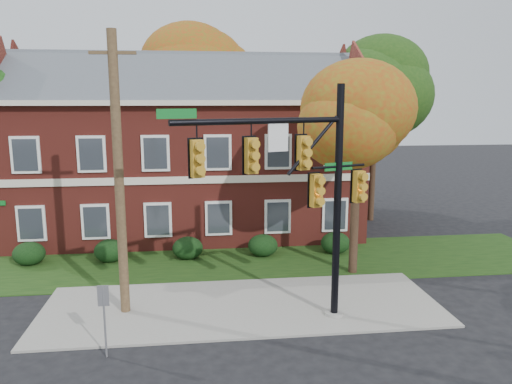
{
  "coord_description": "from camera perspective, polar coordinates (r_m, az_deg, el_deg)",
  "views": [
    {
      "loc": [
        -1.52,
        -15.63,
        7.3
      ],
      "look_at": [
        0.73,
        3.0,
        3.79
      ],
      "focal_mm": 35.0,
      "sensor_mm": 36.0,
      "label": 1
    }
  ],
  "objects": [
    {
      "name": "grass_strip",
      "position": [
        22.87,
        -2.74,
        -7.96
      ],
      "size": [
        30.0,
        6.0,
        0.04
      ],
      "primitive_type": "cube",
      "color": "#193811",
      "rests_on": "ground"
    },
    {
      "name": "traffic_signal",
      "position": [
        15.53,
        5.18,
        1.38
      ],
      "size": [
        6.64,
        2.46,
        7.77
      ],
      "rotation": [
        0.0,
        0.0,
        0.33
      ],
      "color": "gray",
      "rests_on": "ground"
    },
    {
      "name": "hedge_far_left",
      "position": [
        24.51,
        -24.51,
        -6.43
      ],
      "size": [
        1.4,
        1.26,
        1.05
      ],
      "primitive_type": "ellipsoid",
      "color": "black",
      "rests_on": "ground"
    },
    {
      "name": "hedge_right",
      "position": [
        23.53,
        0.79,
        -6.13
      ],
      "size": [
        1.4,
        1.26,
        1.05
      ],
      "primitive_type": "ellipsoid",
      "color": "black",
      "rests_on": "ground"
    },
    {
      "name": "hedge_far_right",
      "position": [
        24.23,
        9.06,
        -5.77
      ],
      "size": [
        1.4,
        1.26,
        1.05
      ],
      "primitive_type": "ellipsoid",
      "color": "black",
      "rests_on": "ground"
    },
    {
      "name": "apartment_building",
      "position": [
        27.69,
        -7.89,
        5.71
      ],
      "size": [
        18.8,
        8.8,
        9.74
      ],
      "color": "maroon",
      "rests_on": "ground"
    },
    {
      "name": "sign_post",
      "position": [
        15.07,
        -16.99,
        -12.65
      ],
      "size": [
        0.31,
        0.06,
        2.16
      ],
      "rotation": [
        0.0,
        0.0,
        0.02
      ],
      "color": "slate",
      "rests_on": "ground"
    },
    {
      "name": "utility_pole",
      "position": [
        17.01,
        -15.41,
        1.77
      ],
      "size": [
        1.47,
        0.32,
        9.46
      ],
      "rotation": [
        0.0,
        0.0,
        -0.03
      ],
      "color": "#483321",
      "rests_on": "ground"
    },
    {
      "name": "hedge_left",
      "position": [
        23.67,
        -16.37,
        -6.47
      ],
      "size": [
        1.4,
        1.26,
        1.05
      ],
      "primitive_type": "ellipsoid",
      "color": "black",
      "rests_on": "ground"
    },
    {
      "name": "ground",
      "position": [
        17.32,
        -1.25,
        -14.33
      ],
      "size": [
        120.0,
        120.0,
        0.0
      ],
      "primitive_type": "plane",
      "color": "black",
      "rests_on": "ground"
    },
    {
      "name": "tree_far_rear",
      "position": [
        35.47,
        -5.63,
        13.05
      ],
      "size": [
        6.84,
        6.46,
        11.52
      ],
      "color": "black",
      "rests_on": "ground"
    },
    {
      "name": "tree_near_right",
      "position": [
        20.64,
        12.33,
        8.61
      ],
      "size": [
        4.5,
        4.25,
        8.58
      ],
      "color": "black",
      "rests_on": "ground"
    },
    {
      "name": "hedge_center",
      "position": [
        23.34,
        -7.81,
        -6.37
      ],
      "size": [
        1.4,
        1.26,
        1.05
      ],
      "primitive_type": "ellipsoid",
      "color": "black",
      "rests_on": "ground"
    },
    {
      "name": "sidewalk",
      "position": [
        18.21,
        -1.57,
        -12.89
      ],
      "size": [
        14.0,
        5.0,
        0.08
      ],
      "primitive_type": "cube",
      "color": "gray",
      "rests_on": "ground"
    },
    {
      "name": "tree_right_rear",
      "position": [
        30.45,
        14.27,
        11.83
      ],
      "size": [
        6.3,
        5.95,
        10.62
      ],
      "color": "black",
      "rests_on": "ground"
    }
  ]
}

